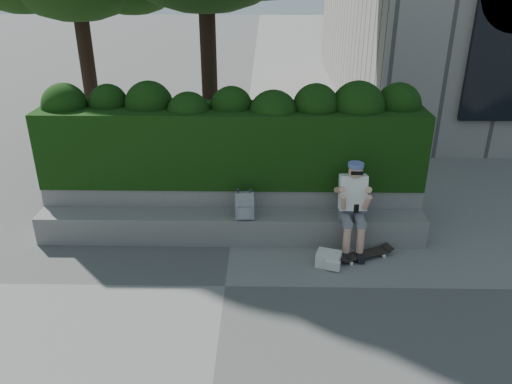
{
  "coord_description": "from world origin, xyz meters",
  "views": [
    {
      "loc": [
        0.52,
        -5.6,
        3.97
      ],
      "look_at": [
        0.4,
        1.0,
        0.95
      ],
      "focal_mm": 35.0,
      "sensor_mm": 36.0,
      "label": 1
    }
  ],
  "objects_px": {
    "person": "(353,203)",
    "skateboard": "(365,254)",
    "backpack_plaid": "(244,205)",
    "backpack_ground": "(328,259)"
  },
  "relations": [
    {
      "from": "skateboard",
      "to": "backpack_ground",
      "type": "distance_m",
      "value": 0.6
    },
    {
      "from": "person",
      "to": "skateboard",
      "type": "relative_size",
      "value": 1.7
    },
    {
      "from": "person",
      "to": "skateboard",
      "type": "distance_m",
      "value": 0.78
    },
    {
      "from": "skateboard",
      "to": "backpack_ground",
      "type": "bearing_deg",
      "value": 177.55
    },
    {
      "from": "skateboard",
      "to": "backpack_ground",
      "type": "xyz_separation_m",
      "value": [
        -0.56,
        -0.21,
        0.04
      ]
    },
    {
      "from": "person",
      "to": "skateboard",
      "type": "bearing_deg",
      "value": -60.52
    },
    {
      "from": "person",
      "to": "backpack_ground",
      "type": "bearing_deg",
      "value": -125.85
    },
    {
      "from": "backpack_plaid",
      "to": "backpack_ground",
      "type": "distance_m",
      "value": 1.48
    },
    {
      "from": "backpack_plaid",
      "to": "backpack_ground",
      "type": "relative_size",
      "value": 1.23
    },
    {
      "from": "person",
      "to": "backpack_plaid",
      "type": "height_order",
      "value": "person"
    }
  ]
}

